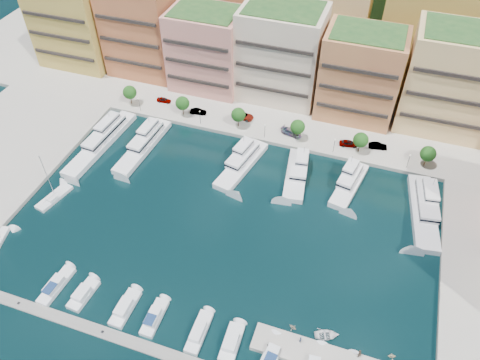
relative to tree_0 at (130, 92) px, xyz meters
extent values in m
plane|color=black|center=(40.00, -33.50, -4.74)|extent=(400.00, 400.00, 0.00)
cube|color=#9E998E|center=(40.00, 28.50, -4.74)|extent=(220.00, 64.00, 2.00)
cube|color=#253D19|center=(40.00, 76.50, -4.74)|extent=(240.00, 40.00, 58.00)
cube|color=gray|center=(37.00, -63.50, -4.74)|extent=(72.00, 2.20, 0.35)
cube|color=gold|center=(-26.00, 16.50, 8.26)|extent=(22.00, 16.00, 24.00)
cube|color=black|center=(-26.00, 8.25, 8.26)|extent=(20.24, 0.50, 0.90)
cube|color=#B2623B|center=(-4.00, 18.50, 9.26)|extent=(20.00, 16.00, 26.00)
cube|color=black|center=(-4.00, 10.25, 9.26)|extent=(18.40, 0.50, 0.90)
cube|color=tan|center=(17.00, 16.50, 7.26)|extent=(20.00, 15.00, 22.00)
cube|color=black|center=(17.00, 8.75, 7.26)|extent=(18.40, 0.50, 0.90)
cube|color=#1D4820|center=(17.00, 16.50, 18.66)|extent=(17.60, 13.20, 0.80)
cube|color=beige|center=(38.00, 18.50, 8.76)|extent=(22.00, 16.00, 25.00)
cube|color=black|center=(38.00, 10.25, 8.76)|extent=(20.24, 0.50, 0.90)
cube|color=#1D4820|center=(38.00, 18.50, 21.66)|extent=(19.36, 14.08, 0.80)
cube|color=#CF894D|center=(60.00, 16.50, 7.76)|extent=(20.00, 15.00, 23.00)
cube|color=black|center=(60.00, 8.75, 7.76)|extent=(18.40, 0.50, 0.90)
cube|color=#1D4820|center=(60.00, 16.50, 19.66)|extent=(17.60, 13.20, 0.80)
cube|color=#E4B578|center=(82.00, 18.50, 9.26)|extent=(22.00, 16.00, 26.00)
cube|color=black|center=(82.00, 10.25, 9.26)|extent=(20.24, 0.50, 0.90)
cube|color=#1D4820|center=(82.00, 18.50, 22.66)|extent=(19.36, 14.08, 0.80)
cube|color=#CF894D|center=(15.00, 40.50, 11.26)|extent=(26.00, 18.00, 30.00)
cube|color=#E4B578|center=(45.00, 40.50, 11.26)|extent=(26.00, 18.00, 30.00)
cube|color=gold|center=(75.00, 40.50, 11.26)|extent=(26.00, 18.00, 30.00)
cylinder|color=#473323|center=(0.00, 0.00, -2.24)|extent=(0.24, 0.24, 3.00)
sphere|color=#194513|center=(0.00, 0.00, 0.01)|extent=(3.80, 3.80, 3.80)
cylinder|color=#473323|center=(16.00, 0.00, -2.24)|extent=(0.24, 0.24, 3.00)
sphere|color=#194513|center=(16.00, 0.00, 0.01)|extent=(3.80, 3.80, 3.80)
cylinder|color=#473323|center=(32.00, 0.00, -2.24)|extent=(0.24, 0.24, 3.00)
sphere|color=#194513|center=(32.00, 0.00, 0.01)|extent=(3.80, 3.80, 3.80)
cylinder|color=#473323|center=(48.00, 0.00, -2.24)|extent=(0.24, 0.24, 3.00)
sphere|color=#194513|center=(48.00, 0.00, 0.01)|extent=(3.80, 3.80, 3.80)
cylinder|color=#473323|center=(64.00, 0.00, -2.24)|extent=(0.24, 0.24, 3.00)
sphere|color=#194513|center=(64.00, 0.00, 0.01)|extent=(3.80, 3.80, 3.80)
cylinder|color=#473323|center=(80.00, 0.00, -2.24)|extent=(0.24, 0.24, 3.00)
sphere|color=#194513|center=(80.00, 0.00, 0.01)|extent=(3.80, 3.80, 3.80)
cylinder|color=black|center=(4.00, -2.30, -1.74)|extent=(0.10, 0.10, 4.00)
sphere|color=#FFF2CC|center=(4.00, -2.30, 0.31)|extent=(0.30, 0.30, 0.30)
cylinder|color=black|center=(22.00, -2.30, -1.74)|extent=(0.10, 0.10, 4.00)
sphere|color=#FFF2CC|center=(22.00, -2.30, 0.31)|extent=(0.30, 0.30, 0.30)
cylinder|color=black|center=(40.00, -2.30, -1.74)|extent=(0.10, 0.10, 4.00)
sphere|color=#FFF2CC|center=(40.00, -2.30, 0.31)|extent=(0.30, 0.30, 0.30)
cylinder|color=black|center=(58.00, -2.30, -1.74)|extent=(0.10, 0.10, 4.00)
sphere|color=#FFF2CC|center=(58.00, -2.30, 0.31)|extent=(0.30, 0.30, 0.30)
cylinder|color=black|center=(76.00, -2.30, -1.74)|extent=(0.10, 0.10, 4.00)
sphere|color=#FFF2CC|center=(76.00, -2.30, 0.31)|extent=(0.30, 0.30, 0.30)
cube|color=white|center=(0.63, -18.03, -4.39)|extent=(6.32, 27.30, 2.30)
cube|color=white|center=(0.63, -15.32, -2.34)|extent=(4.68, 15.10, 1.80)
cube|color=black|center=(0.63, -15.32, -2.34)|extent=(4.75, 15.16, 0.55)
cube|color=white|center=(0.63, -13.16, -0.74)|extent=(3.24, 8.28, 1.40)
cylinder|color=#B2B2B7|center=(0.63, -11.54, 0.86)|extent=(0.14, 0.14, 1.80)
cube|color=white|center=(11.54, -15.64, -4.39)|extent=(5.85, 22.51, 2.30)
cube|color=white|center=(11.54, -13.41, -2.34)|extent=(4.43, 12.46, 1.80)
cube|color=black|center=(11.54, -13.41, -2.34)|extent=(4.49, 12.52, 0.55)
cube|color=white|center=(11.54, -11.63, -0.74)|extent=(3.10, 6.84, 1.40)
cylinder|color=#B2B2B7|center=(11.54, -10.29, 0.86)|extent=(0.14, 0.14, 1.80)
cube|color=black|center=(11.54, -15.64, -4.84)|extent=(5.90, 22.56, 0.35)
cube|color=white|center=(37.66, -14.12, -4.39)|extent=(8.36, 19.76, 2.30)
cube|color=white|center=(37.66, -12.20, -2.34)|extent=(5.79, 11.12, 1.80)
cube|color=black|center=(37.66, -12.20, -2.34)|extent=(5.86, 11.19, 0.55)
cube|color=white|center=(37.66, -10.66, -0.74)|extent=(3.83, 6.21, 1.40)
cylinder|color=#B2B2B7|center=(37.66, -9.50, 0.86)|extent=(0.14, 0.14, 1.80)
cube|color=white|center=(51.22, -13.22, -4.39)|extent=(7.08, 17.92, 2.30)
cube|color=white|center=(51.22, -11.47, -2.34)|extent=(5.16, 10.03, 1.80)
cube|color=black|center=(51.22, -11.47, -2.34)|extent=(5.22, 10.10, 0.55)
cube|color=white|center=(51.22, -10.08, -0.74)|extent=(3.53, 5.57, 1.40)
cylinder|color=#B2B2B7|center=(51.22, -9.03, 0.86)|extent=(0.14, 0.14, 1.80)
cube|color=black|center=(51.22, -13.22, -4.84)|extent=(7.14, 17.97, 0.35)
cube|color=white|center=(63.79, -12.58, -4.39)|extent=(7.16, 16.66, 2.30)
cube|color=white|center=(63.79, -10.96, -2.34)|extent=(5.05, 9.37, 1.80)
cube|color=black|center=(63.79, -10.96, -2.34)|extent=(5.12, 9.44, 0.55)
cube|color=white|center=(63.79, -9.67, -0.74)|extent=(3.38, 5.23, 1.40)
cylinder|color=#B2B2B7|center=(63.79, -8.70, 0.86)|extent=(0.14, 0.14, 1.80)
cube|color=white|center=(80.79, -15.65, -4.39)|extent=(8.26, 22.81, 2.30)
cube|color=white|center=(80.79, -13.42, -2.34)|extent=(5.89, 12.74, 1.80)
cube|color=black|center=(80.79, -13.42, -2.34)|extent=(5.96, 12.81, 0.55)
cube|color=white|center=(80.79, -11.64, -0.74)|extent=(3.97, 7.06, 1.40)
cylinder|color=#B2B2B7|center=(80.79, -10.30, 0.86)|extent=(0.14, 0.14, 1.80)
cube|color=white|center=(14.61, -58.00, -4.49)|extent=(3.11, 9.10, 1.40)
cube|color=white|center=(14.61, -58.45, -3.19)|extent=(2.26, 4.42, 1.10)
cube|color=black|center=(14.61, -56.66, -3.44)|extent=(1.85, 0.21, 0.55)
cube|color=navy|center=(14.61, -59.61, -2.59)|extent=(1.96, 2.79, 0.12)
cube|color=white|center=(20.67, -58.00, -4.49)|extent=(3.36, 7.31, 1.40)
cube|color=white|center=(20.67, -58.36, -3.19)|extent=(2.45, 3.58, 1.10)
cube|color=black|center=(20.67, -56.93, -3.44)|extent=(2.01, 0.26, 0.55)
cube|color=white|center=(29.62, -58.00, -4.49)|extent=(2.85, 8.01, 1.40)
cube|color=white|center=(29.62, -58.40, -3.19)|extent=(2.19, 3.86, 1.10)
cube|color=black|center=(29.62, -56.80, -3.44)|extent=(1.98, 0.12, 0.55)
cube|color=white|center=(35.66, -58.00, -4.49)|extent=(2.67, 7.67, 1.40)
cube|color=white|center=(35.66, -58.38, -3.19)|extent=(2.05, 3.69, 1.10)
cube|color=black|center=(35.66, -56.85, -3.44)|extent=(1.84, 0.13, 0.55)
cube|color=navy|center=(35.66, -59.37, -2.59)|extent=(1.82, 2.32, 0.12)
cube|color=white|center=(44.49, -58.00, -4.49)|extent=(2.64, 8.39, 1.40)
cube|color=white|center=(44.49, -58.42, -3.19)|extent=(2.03, 4.03, 1.10)
cube|color=black|center=(44.49, -56.75, -3.44)|extent=(1.82, 0.12, 0.55)
cube|color=white|center=(50.69, -58.00, -4.49)|extent=(3.13, 7.47, 1.40)
cube|color=white|center=(50.69, -58.37, -3.19)|extent=(2.35, 3.62, 1.10)
cube|color=black|center=(50.69, -56.89, -3.44)|extent=(2.05, 0.18, 0.55)
cube|color=white|center=(57.94, -58.00, -4.49)|extent=(3.51, 7.49, 1.40)
cube|color=white|center=(57.94, -58.36, -3.19)|extent=(2.49, 3.69, 1.10)
cube|color=black|center=(57.94, -56.92, -3.44)|extent=(1.93, 0.33, 0.55)
cube|color=navy|center=(57.94, -59.30, -2.59)|extent=(2.12, 2.37, 0.12)
cube|color=black|center=(65.37, -56.71, -3.44)|extent=(1.89, 0.27, 0.55)
cube|color=white|center=(0.24, -37.95, -4.54)|extent=(4.76, 9.49, 1.20)
cube|color=white|center=(0.24, -38.86, -3.64)|extent=(2.15, 2.59, 0.60)
cylinder|color=#B2B2B7|center=(0.24, -37.49, 2.06)|extent=(0.14, 0.14, 12.00)
cylinder|color=#B2B2B7|center=(0.24, -39.31, -2.94)|extent=(1.01, 4.01, 0.10)
imported|color=beige|center=(60.14, -51.58, -4.36)|extent=(1.82, 1.71, 0.77)
imported|color=white|center=(66.28, -51.18, -4.29)|extent=(5.23, 4.48, 0.91)
imported|color=beige|center=(77.70, -51.31, -4.36)|extent=(1.76, 1.63, 0.77)
imported|color=gray|center=(8.36, 3.63, -3.05)|extent=(4.13, 1.85, 1.38)
imported|color=gray|center=(19.73, 1.65, -3.02)|extent=(4.60, 2.24, 1.45)
imported|color=gray|center=(32.06, 3.71, -2.92)|extent=(6.16, 3.28, 1.65)
imported|color=gray|center=(46.34, 1.06, -2.93)|extent=(5.94, 3.46, 1.62)
imported|color=gray|center=(61.23, 1.44, -2.95)|extent=(4.92, 2.72, 1.58)
imported|color=gray|center=(68.42, 2.82, -2.98)|extent=(4.81, 2.37, 1.52)
imported|color=#283650|center=(62.10, -54.25, -2.93)|extent=(0.56, 0.69, 1.62)
imported|color=#433628|center=(72.08, -53.50, -2.78)|extent=(1.18, 1.17, 1.92)
camera|label=1|loc=(64.49, -93.88, 73.97)|focal=35.00mm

